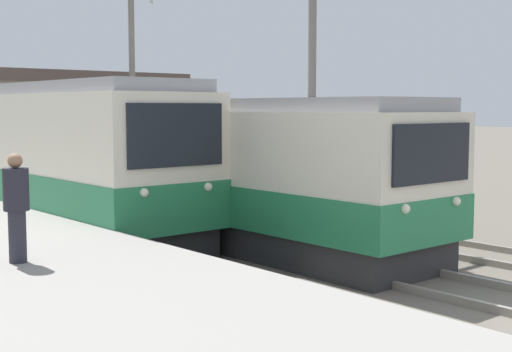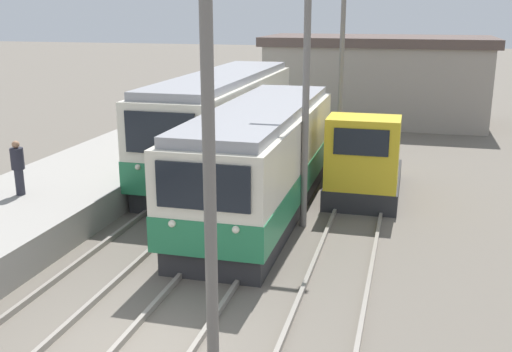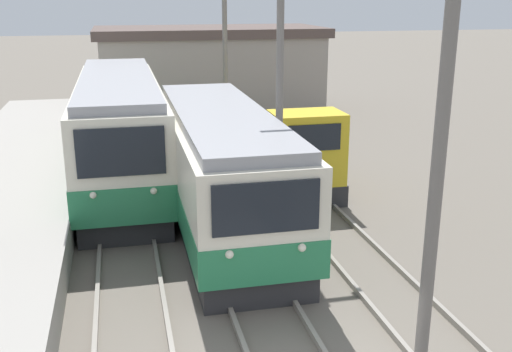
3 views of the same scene
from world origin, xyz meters
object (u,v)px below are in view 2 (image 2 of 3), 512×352
catenary_mast_near (210,162)px  catenary_mast_far (342,65)px  person_on_platform (18,166)px  shunting_locomotive (365,162)px  catenary_mast_mid (306,91)px  commuter_train_left (223,126)px  commuter_train_center (261,164)px

catenary_mast_near → catenary_mast_far: same height
catenary_mast_near → person_on_platform: 10.64m
shunting_locomotive → catenary_mast_mid: size_ratio=0.66×
commuter_train_left → catenary_mast_mid: 7.49m
catenary_mast_mid → commuter_train_left: bearing=127.1°
commuter_train_left → catenary_mast_mid: catenary_mast_mid is taller
shunting_locomotive → commuter_train_center: bearing=-137.0°
commuter_train_left → catenary_mast_mid: bearing=-52.9°
catenary_mast_near → person_on_platform: size_ratio=4.53×
shunting_locomotive → person_on_platform: size_ratio=3.01×
commuter_train_left → catenary_mast_far: catenary_mast_far is taller
shunting_locomotive → person_on_platform: (-9.69, -5.58, 0.63)m
catenary_mast_near → catenary_mast_mid: 8.43m
catenary_mast_far → commuter_train_center: bearing=-101.1°
commuter_train_left → shunting_locomotive: size_ratio=2.53×
shunting_locomotive → commuter_train_left: bearing=159.9°
catenary_mast_far → person_on_platform: catenary_mast_far is taller
commuter_train_center → catenary_mast_far: (1.51, 7.65, 2.43)m
catenary_mast_mid → catenary_mast_far: same height
catenary_mast_near → catenary_mast_mid: size_ratio=1.00×
person_on_platform → catenary_mast_mid: bearing=13.8°
commuter_train_left → shunting_locomotive: (5.80, -2.12, -0.58)m
shunting_locomotive → catenary_mast_near: bearing=-97.1°
person_on_platform → commuter_train_center: bearing=22.6°
commuter_train_left → shunting_locomotive: commuter_train_left is taller
catenary_mast_near → catenary_mast_mid: (0.00, 8.43, 0.00)m
commuter_train_left → shunting_locomotive: bearing=-20.1°
commuter_train_center → shunting_locomotive: size_ratio=2.20×
commuter_train_center → person_on_platform: (-6.69, -2.78, 0.22)m
commuter_train_center → catenary_mast_near: 9.64m
commuter_train_center → catenary_mast_mid: (1.51, -0.78, 2.43)m
catenary_mast_near → person_on_platform: catenary_mast_near is taller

